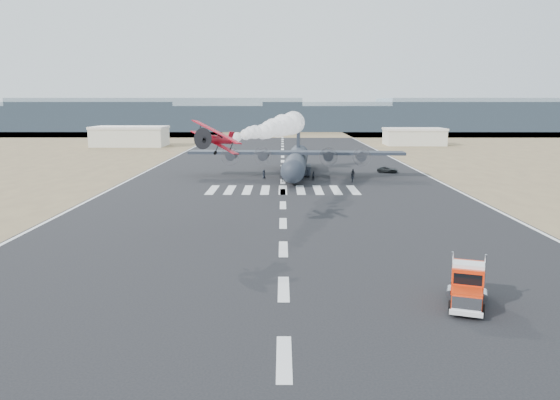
{
  "coord_description": "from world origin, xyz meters",
  "views": [
    {
      "loc": [
        -0.12,
        -41.48,
        14.61
      ],
      "look_at": [
        -0.36,
        17.89,
        4.0
      ],
      "focal_mm": 35.0,
      "sensor_mm": 36.0,
      "label": 1
    }
  ],
  "objects_px": {
    "crew_b": "(314,176)",
    "crew_e": "(264,174)",
    "hangar_left": "(130,136)",
    "crew_a": "(303,175)",
    "support_vehicle": "(388,170)",
    "crew_f": "(283,177)",
    "crew_h": "(352,178)",
    "crew_d": "(353,173)",
    "crew_g": "(308,174)",
    "semi_truck": "(467,284)",
    "aerobatic_biplane": "(217,139)",
    "hangar_right": "(414,136)",
    "crew_c": "(284,176)",
    "transport_aircraft": "(296,160)"
  },
  "relations": [
    {
      "from": "semi_truck",
      "to": "aerobatic_biplane",
      "type": "xyz_separation_m",
      "value": [
        -21.03,
        24.06,
        8.97
      ]
    },
    {
      "from": "transport_aircraft",
      "to": "crew_h",
      "type": "bearing_deg",
      "value": -41.61
    },
    {
      "from": "aerobatic_biplane",
      "to": "crew_a",
      "type": "relative_size",
      "value": 3.33
    },
    {
      "from": "crew_g",
      "to": "transport_aircraft",
      "type": "bearing_deg",
      "value": -73.88
    },
    {
      "from": "hangar_left",
      "to": "crew_c",
      "type": "xyz_separation_m",
      "value": [
        52.29,
        -84.2,
        -2.5
      ]
    },
    {
      "from": "crew_g",
      "to": "crew_f",
      "type": "bearing_deg",
      "value": 35.26
    },
    {
      "from": "crew_c",
      "to": "crew_f",
      "type": "distance_m",
      "value": 1.22
    },
    {
      "from": "support_vehicle",
      "to": "aerobatic_biplane",
      "type": "bearing_deg",
      "value": 174.96
    },
    {
      "from": "hangar_right",
      "to": "crew_b",
      "type": "relative_size",
      "value": 12.17
    },
    {
      "from": "aerobatic_biplane",
      "to": "crew_e",
      "type": "distance_m",
      "value": 44.94
    },
    {
      "from": "support_vehicle",
      "to": "crew_d",
      "type": "relative_size",
      "value": 2.5
    },
    {
      "from": "transport_aircraft",
      "to": "crew_f",
      "type": "xyz_separation_m",
      "value": [
        -2.7,
        -9.57,
        -2.36
      ]
    },
    {
      "from": "crew_f",
      "to": "crew_g",
      "type": "distance_m",
      "value": 6.31
    },
    {
      "from": "crew_a",
      "to": "crew_f",
      "type": "xyz_separation_m",
      "value": [
        -3.77,
        -2.29,
        -0.09
      ]
    },
    {
      "from": "hangar_left",
      "to": "transport_aircraft",
      "type": "bearing_deg",
      "value": -54.17
    },
    {
      "from": "support_vehicle",
      "to": "crew_f",
      "type": "distance_m",
      "value": 26.23
    },
    {
      "from": "crew_b",
      "to": "crew_g",
      "type": "distance_m",
      "value": 1.97
    },
    {
      "from": "aerobatic_biplane",
      "to": "crew_d",
      "type": "xyz_separation_m",
      "value": [
        21.44,
        44.57,
        -9.66
      ]
    },
    {
      "from": "aerobatic_biplane",
      "to": "crew_e",
      "type": "relative_size",
      "value": 3.72
    },
    {
      "from": "crew_h",
      "to": "crew_f",
      "type": "bearing_deg",
      "value": -88.62
    },
    {
      "from": "hangar_left",
      "to": "crew_d",
      "type": "xyz_separation_m",
      "value": [
        65.84,
        -79.68,
        -2.53
      ]
    },
    {
      "from": "crew_f",
      "to": "crew_c",
      "type": "bearing_deg",
      "value": -127.11
    },
    {
      "from": "semi_truck",
      "to": "crew_e",
      "type": "relative_size",
      "value": 4.27
    },
    {
      "from": "support_vehicle",
      "to": "crew_h",
      "type": "relative_size",
      "value": 2.57
    },
    {
      "from": "crew_f",
      "to": "hangar_right",
      "type": "bearing_deg",
      "value": -143.24
    },
    {
      "from": "crew_b",
      "to": "crew_e",
      "type": "xyz_separation_m",
      "value": [
        -9.63,
        2.45,
        -0.0
      ]
    },
    {
      "from": "crew_b",
      "to": "crew_c",
      "type": "bearing_deg",
      "value": 151.32
    },
    {
      "from": "crew_g",
      "to": "crew_h",
      "type": "bearing_deg",
      "value": 144.58
    },
    {
      "from": "hangar_right",
      "to": "crew_f",
      "type": "bearing_deg",
      "value": -116.94
    },
    {
      "from": "hangar_left",
      "to": "crew_e",
      "type": "bearing_deg",
      "value": -59.05
    },
    {
      "from": "crew_g",
      "to": "semi_truck",
      "type": "bearing_deg",
      "value": 92.32
    },
    {
      "from": "transport_aircraft",
      "to": "hangar_right",
      "type": "bearing_deg",
      "value": 65.54
    },
    {
      "from": "transport_aircraft",
      "to": "crew_c",
      "type": "height_order",
      "value": "transport_aircraft"
    },
    {
      "from": "support_vehicle",
      "to": "crew_e",
      "type": "bearing_deg",
      "value": 133.74
    },
    {
      "from": "crew_b",
      "to": "crew_d",
      "type": "relative_size",
      "value": 0.96
    },
    {
      "from": "crew_d",
      "to": "crew_c",
      "type": "bearing_deg",
      "value": -114.1
    },
    {
      "from": "semi_truck",
      "to": "crew_b",
      "type": "relative_size",
      "value": 4.26
    },
    {
      "from": "crew_d",
      "to": "crew_h",
      "type": "relative_size",
      "value": 1.03
    },
    {
      "from": "crew_c",
      "to": "crew_f",
      "type": "relative_size",
      "value": 1.08
    },
    {
      "from": "crew_b",
      "to": "crew_h",
      "type": "height_order",
      "value": "crew_h"
    },
    {
      "from": "hangar_left",
      "to": "crew_d",
      "type": "relative_size",
      "value": 14.0
    },
    {
      "from": "crew_a",
      "to": "crew_h",
      "type": "height_order",
      "value": "crew_a"
    },
    {
      "from": "crew_a",
      "to": "crew_h",
      "type": "relative_size",
      "value": 1.1
    },
    {
      "from": "hangar_left",
      "to": "crew_a",
      "type": "distance_m",
      "value": 100.15
    },
    {
      "from": "crew_f",
      "to": "support_vehicle",
      "type": "bearing_deg",
      "value": -174.18
    },
    {
      "from": "hangar_left",
      "to": "crew_a",
      "type": "height_order",
      "value": "hangar_left"
    },
    {
      "from": "aerobatic_biplane",
      "to": "crew_a",
      "type": "distance_m",
      "value": 43.77
    },
    {
      "from": "aerobatic_biplane",
      "to": "crew_c",
      "type": "height_order",
      "value": "aerobatic_biplane"
    },
    {
      "from": "semi_truck",
      "to": "transport_aircraft",
      "type": "xyz_separation_m",
      "value": [
        -10.67,
        72.48,
        1.64
      ]
    },
    {
      "from": "hangar_right",
      "to": "crew_e",
      "type": "distance_m",
      "value": 98.95
    }
  ]
}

